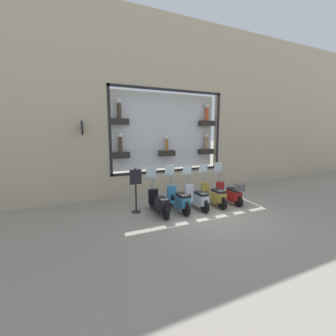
{
  "coord_description": "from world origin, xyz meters",
  "views": [
    {
      "loc": [
        -6.68,
        4.77,
        3.0
      ],
      "look_at": [
        2.06,
        0.71,
        1.46
      ],
      "focal_mm": 24.0,
      "sensor_mm": 36.0,
      "label": 1
    }
  ],
  "objects_px": {
    "scooter_teal_3": "(179,200)",
    "scooter_black_4": "(160,203)",
    "scooter_red_0": "(230,193)",
    "scooter_olive_1": "(214,195)",
    "scooter_silver_2": "(197,198)",
    "shop_sign_post": "(136,189)"
  },
  "relations": [
    {
      "from": "scooter_red_0",
      "to": "shop_sign_post",
      "type": "distance_m",
      "value": 4.01
    },
    {
      "from": "scooter_black_4",
      "to": "shop_sign_post",
      "type": "distance_m",
      "value": 1.04
    },
    {
      "from": "scooter_red_0",
      "to": "scooter_teal_3",
      "type": "xyz_separation_m",
      "value": [
        0.07,
        2.42,
        -0.01
      ]
    },
    {
      "from": "scooter_silver_2",
      "to": "shop_sign_post",
      "type": "height_order",
      "value": "shop_sign_post"
    },
    {
      "from": "scooter_red_0",
      "to": "scooter_silver_2",
      "type": "height_order",
      "value": "scooter_red_0"
    },
    {
      "from": "scooter_red_0",
      "to": "scooter_silver_2",
      "type": "bearing_deg",
      "value": 87.63
    },
    {
      "from": "scooter_teal_3",
      "to": "scooter_olive_1",
      "type": "bearing_deg",
      "value": -90.18
    },
    {
      "from": "scooter_teal_3",
      "to": "scooter_silver_2",
      "type": "bearing_deg",
      "value": -90.55
    },
    {
      "from": "scooter_silver_2",
      "to": "scooter_olive_1",
      "type": "bearing_deg",
      "value": -89.82
    },
    {
      "from": "shop_sign_post",
      "to": "scooter_silver_2",
      "type": "bearing_deg",
      "value": -104.06
    },
    {
      "from": "scooter_olive_1",
      "to": "scooter_teal_3",
      "type": "relative_size",
      "value": 1.0
    },
    {
      "from": "scooter_teal_3",
      "to": "scooter_black_4",
      "type": "bearing_deg",
      "value": 90.64
    },
    {
      "from": "scooter_black_4",
      "to": "scooter_teal_3",
      "type": "bearing_deg",
      "value": -89.36
    },
    {
      "from": "shop_sign_post",
      "to": "scooter_olive_1",
      "type": "bearing_deg",
      "value": -100.49
    },
    {
      "from": "scooter_silver_2",
      "to": "scooter_black_4",
      "type": "distance_m",
      "value": 1.61
    },
    {
      "from": "scooter_teal_3",
      "to": "shop_sign_post",
      "type": "height_order",
      "value": "scooter_teal_3"
    },
    {
      "from": "scooter_teal_3",
      "to": "scooter_black_4",
      "type": "relative_size",
      "value": 1.01
    },
    {
      "from": "scooter_silver_2",
      "to": "scooter_red_0",
      "type": "bearing_deg",
      "value": -92.37
    },
    {
      "from": "scooter_silver_2",
      "to": "shop_sign_post",
      "type": "xyz_separation_m",
      "value": [
        0.58,
        2.32,
        0.49
      ]
    },
    {
      "from": "scooter_red_0",
      "to": "scooter_black_4",
      "type": "height_order",
      "value": "scooter_red_0"
    },
    {
      "from": "scooter_olive_1",
      "to": "scooter_black_4",
      "type": "relative_size",
      "value": 1.01
    },
    {
      "from": "scooter_red_0",
      "to": "scooter_teal_3",
      "type": "distance_m",
      "value": 2.42
    }
  ]
}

